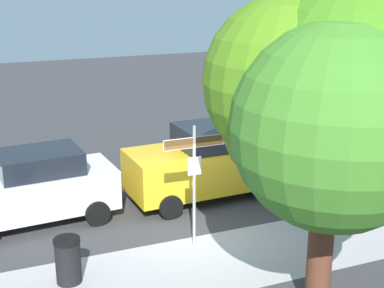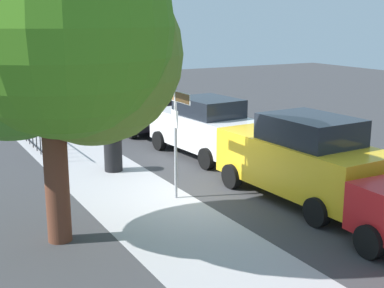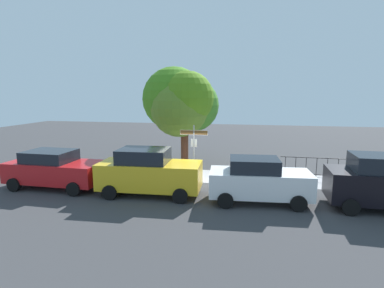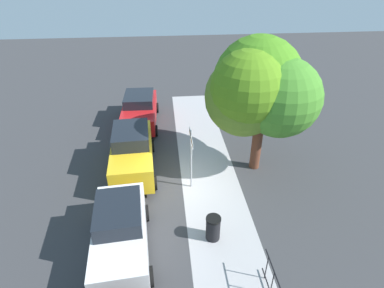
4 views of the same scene
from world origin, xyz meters
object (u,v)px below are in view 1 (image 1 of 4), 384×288
(trash_bin, at_px, (68,260))
(shade_tree, at_px, (329,102))
(car_red, at_px, (352,147))
(car_yellow, at_px, (210,162))
(street_sign, at_px, (194,165))
(car_white, at_px, (34,188))

(trash_bin, bearing_deg, shade_tree, 149.90)
(car_red, height_order, car_yellow, car_yellow)
(car_red, bearing_deg, trash_bin, 19.08)
(street_sign, xyz_separation_m, car_yellow, (-1.55, -2.62, -0.96))
(street_sign, relative_size, shade_tree, 0.47)
(car_white, distance_m, trash_bin, 3.25)
(street_sign, distance_m, trash_bin, 3.39)
(shade_tree, relative_size, trash_bin, 6.26)
(street_sign, relative_size, car_white, 0.69)
(street_sign, relative_size, trash_bin, 2.97)
(car_red, distance_m, car_yellow, 4.80)
(shade_tree, relative_size, car_yellow, 1.33)
(car_yellow, distance_m, trash_bin, 5.55)
(street_sign, xyz_separation_m, shade_tree, (-1.30, 2.99, 1.97))
(car_yellow, relative_size, trash_bin, 4.71)
(car_white, bearing_deg, shade_tree, 124.39)
(car_red, height_order, trash_bin, car_red)
(car_yellow, height_order, trash_bin, car_yellow)
(car_red, bearing_deg, street_sign, 22.79)
(street_sign, bearing_deg, car_red, -158.47)
(car_yellow, bearing_deg, car_red, 175.93)
(street_sign, distance_m, car_white, 4.36)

